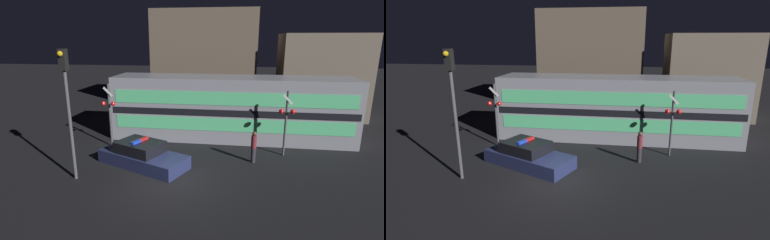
# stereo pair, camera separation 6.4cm
# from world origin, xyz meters

# --- Properties ---
(ground_plane) EXTENTS (120.00, 120.00, 0.00)m
(ground_plane) POSITION_xyz_m (0.00, 0.00, 0.00)
(ground_plane) COLOR black
(train) EXTENTS (14.94, 3.01, 4.00)m
(train) POSITION_xyz_m (2.57, 6.88, 2.00)
(train) COLOR gray
(train) RESTS_ON ground_plane
(police_car) EXTENTS (5.01, 3.63, 1.35)m
(police_car) POSITION_xyz_m (-1.78, 1.79, 0.50)
(police_car) COLOR navy
(police_car) RESTS_ON ground_plane
(pedestrian) EXTENTS (0.28, 0.28, 1.69)m
(pedestrian) POSITION_xyz_m (3.86, 2.93, 0.87)
(pedestrian) COLOR #2D2833
(pedestrian) RESTS_ON ground_plane
(crossing_signal_near) EXTENTS (0.86, 0.34, 3.63)m
(crossing_signal_near) POSITION_xyz_m (5.59, 4.14, 2.14)
(crossing_signal_near) COLOR #4C4C51
(crossing_signal_near) RESTS_ON ground_plane
(crossing_signal_far) EXTENTS (0.86, 0.34, 3.80)m
(crossing_signal_far) POSITION_xyz_m (-4.46, 4.18, 2.23)
(crossing_signal_far) COLOR #4C4C51
(crossing_signal_far) RESTS_ON ground_plane
(traffic_light_corner) EXTENTS (0.30, 0.46, 5.89)m
(traffic_light_corner) POSITION_xyz_m (-4.39, -0.18, 3.85)
(traffic_light_corner) COLOR #4C4C51
(traffic_light_corner) RESTS_ON ground_plane
(building_left) EXTENTS (8.98, 5.95, 8.73)m
(building_left) POSITION_xyz_m (0.01, 16.14, 4.36)
(building_left) COLOR brown
(building_left) RESTS_ON ground_plane
(building_center) EXTENTS (6.61, 4.34, 6.72)m
(building_center) POSITION_xyz_m (9.70, 13.74, 3.36)
(building_center) COLOR #726656
(building_center) RESTS_ON ground_plane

